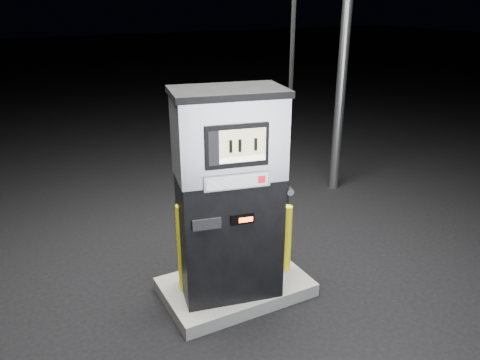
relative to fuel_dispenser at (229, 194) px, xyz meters
name	(u,v)px	position (x,y,z in m)	size (l,w,h in m)	color
ground	(235,292)	(0.12, 0.10, -1.28)	(80.00, 80.00, 0.00)	black
pump_island	(235,287)	(0.12, 0.10, -1.21)	(1.60, 1.00, 0.15)	slate
fuel_dispenser	(229,194)	(0.00, 0.00, 0.00)	(1.27, 0.86, 4.57)	black
bollard_left	(184,249)	(-0.43, 0.23, -0.63)	(0.13, 0.13, 1.01)	#FFF20E
bollard_right	(287,238)	(0.76, 0.05, -0.72)	(0.11, 0.11, 0.81)	#FFF20E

